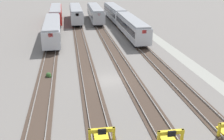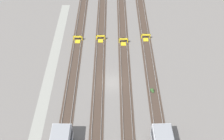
{
  "view_description": "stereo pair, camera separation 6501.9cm",
  "coord_description": "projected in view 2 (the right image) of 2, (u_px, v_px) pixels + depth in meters",
  "views": [
    {
      "loc": [
        -27.9,
        4.41,
        11.94
      ],
      "look_at": [
        -1.46,
        -0.0,
        1.8
      ],
      "focal_mm": 42.0,
      "sensor_mm": 36.0,
      "label": 1
    },
    {
      "loc": [
        32.52,
        -0.04,
        35.56
      ],
      "look_at": [
        -1.46,
        -0.0,
        1.8
      ],
      "focal_mm": 42.0,
      "sensor_mm": 36.0,
      "label": 2
    }
  ],
  "objects": [
    {
      "name": "ground_plane",
      "position": [
        112.0,
        83.0,
        48.13
      ],
      "size": [
        400.0,
        400.0,
        0.0
      ],
      "primitive_type": "plane",
      "color": "gray"
    },
    {
      "name": "rail_track_near_inner",
      "position": [
        99.0,
        82.0,
        48.1
      ],
      "size": [
        90.0,
        2.24,
        0.21
      ],
      "color": "#47382D",
      "rests_on": "ground"
    },
    {
      "name": "rail_track_far_inner",
      "position": [
        152.0,
        82.0,
        48.11
      ],
      "size": [
        90.0,
        2.23,
        0.21
      ],
      "color": "#47382D",
      "rests_on": "ground"
    },
    {
      "name": "rail_track_middle",
      "position": [
        125.0,
        82.0,
        48.1
      ],
      "size": [
        90.0,
        2.24,
        0.21
      ],
      "color": "#47382D",
      "rests_on": "ground"
    },
    {
      "name": "weed_clump",
      "position": [
        152.0,
        90.0,
        46.46
      ],
      "size": [
        0.92,
        0.7,
        0.64
      ],
      "color": "#38602D",
      "rests_on": "ground"
    },
    {
      "name": "service_walkway",
      "position": [
        48.0,
        83.0,
        48.12
      ],
      "size": [
        54.0,
        2.0,
        0.01
      ],
      "primitive_type": "cube",
      "color": "#9E9E93",
      "rests_on": "ground"
    },
    {
      "name": "rail_track_nearest",
      "position": [
        72.0,
        82.0,
        48.1
      ],
      "size": [
        90.0,
        2.23,
        0.21
      ],
      "color": "#47382D",
      "rests_on": "ground"
    },
    {
      "name": "bumper_stop_near_inner_track",
      "position": [
        101.0,
        39.0,
        56.59
      ],
      "size": [
        1.35,
        2.0,
        1.22
      ],
      "color": "yellow",
      "rests_on": "ground"
    },
    {
      "name": "bumper_stop_middle_track",
      "position": [
        123.0,
        42.0,
        55.83
      ],
      "size": [
        1.35,
        2.0,
        1.22
      ],
      "color": "yellow",
      "rests_on": "ground"
    },
    {
      "name": "bumper_stop_nearest_track",
      "position": [
        78.0,
        39.0,
        56.43
      ],
      "size": [
        1.37,
        2.01,
        1.22
      ],
      "color": "yellow",
      "rests_on": "ground"
    },
    {
      "name": "bumper_stop_far_inner_track",
      "position": [
        146.0,
        37.0,
        56.88
      ],
      "size": [
        1.36,
        2.0,
        1.22
      ],
      "color": "yellow",
      "rests_on": "ground"
    }
  ]
}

